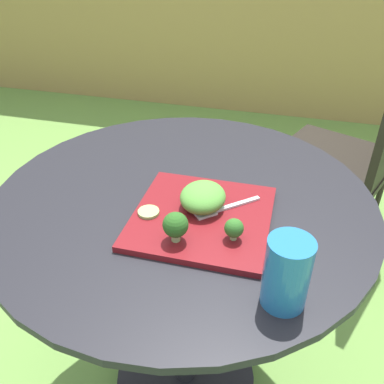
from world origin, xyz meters
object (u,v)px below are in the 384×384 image
object	(u,v)px
salad_plate	(202,217)
drinking_glass	(286,276)
patio_chair	(360,146)
fork	(222,209)

from	to	relation	value
salad_plate	drinking_glass	world-z (taller)	drinking_glass
patio_chair	fork	world-z (taller)	patio_chair
salad_plate	fork	bearing A→B (deg)	36.07
salad_plate	drinking_glass	bearing A→B (deg)	-44.89
drinking_glass	fork	world-z (taller)	drinking_glass
salad_plate	drinking_glass	distance (m)	0.26
drinking_glass	fork	xyz separation A→B (m)	(-0.14, 0.21, -0.04)
salad_plate	fork	distance (m)	0.05
patio_chair	drinking_glass	size ratio (longest dim) A/B	7.02
patio_chair	drinking_glass	world-z (taller)	patio_chair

